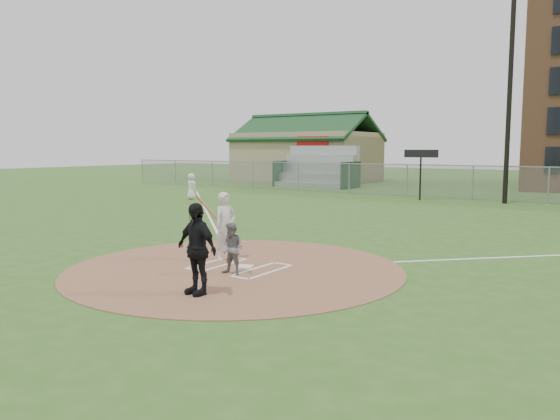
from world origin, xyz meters
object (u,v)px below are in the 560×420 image
Objects in this scene: ondeck_player at (192,187)px; batter_at_plate at (225,226)px; home_plate at (244,266)px; catcher at (232,249)px; umpire at (196,249)px.

batter_at_plate reaches higher than ondeck_player.
home_plate is 0.26× the size of ondeck_player.
batter_at_plate is at bearing 154.90° from home_plate.
umpire is (0.51, -1.79, 0.33)m from catcher.
catcher reaches higher than home_plate.
ondeck_player reaches higher than catcher.
batter_at_plate reaches higher than catcher.
ondeck_player is at bearing 136.19° from batter_at_plate.
catcher is at bearing 113.40° from umpire.
home_plate is 1.03m from catcher.
umpire reaches higher than home_plate.
umpire is 3.52m from batter_at_plate.
ondeck_player is at bearing 137.26° from home_plate.
ondeck_player is (-14.12, 13.60, 0.13)m from catcher.
ondeck_player is 0.84× the size of batter_at_plate.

